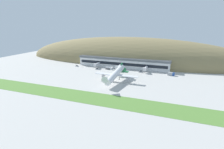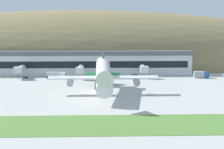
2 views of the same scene
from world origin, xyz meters
The scene contains 13 objects.
ground_plane centered at (0.00, 0.00, 0.00)m, with size 389.05×389.05×0.00m, color #B7B5AF.
grass_strip_foreground centered at (0.00, -42.14, 0.04)m, with size 350.14×18.75×0.08m, color #568438.
hill_backdrop centered at (-9.11, 87.24, 0.00)m, with size 310.83×86.35×63.18m, color olive.
terminal_building centered at (-7.44, 49.64, 6.36)m, with size 105.30×15.49×11.22m.
jetway_0 centered at (-34.16, 35.71, 3.99)m, with size 3.38×12.04×5.43m.
jetway_1 centered at (-7.40, 34.38, 3.99)m, with size 3.38×14.52×5.43m.
jetway_2 centered at (20.82, 35.79, 3.99)m, with size 3.38×11.89×5.43m.
cargo_airplane centered at (2.34, -3.48, 6.67)m, with size 38.05×48.95×11.44m.
service_car_0 centered at (-30.34, 28.74, 0.65)m, with size 3.93×1.91×1.56m.
service_car_1 centered at (16.50, 33.66, 0.68)m, with size 4.46×1.90×1.64m.
fuel_truck centered at (46.27, 32.65, 1.45)m, with size 6.65×2.94×2.95m.
box_truck centered at (-18.03, 33.50, 1.48)m, with size 8.40×2.33×3.05m.
traffic_cone_0 centered at (-16.23, 15.99, 0.28)m, with size 0.52×0.52×0.58m.
Camera 2 is at (0.57, -130.22, 24.81)m, focal length 60.00 mm.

